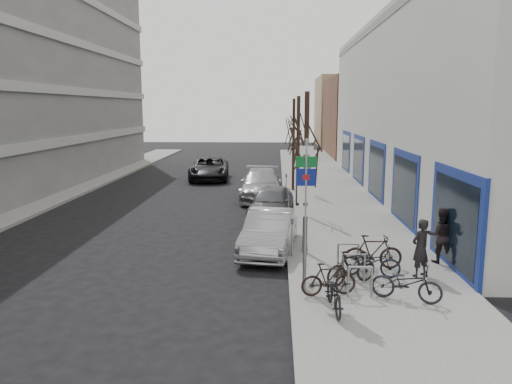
# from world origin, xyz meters

# --- Properties ---
(ground) EXTENTS (120.00, 120.00, 0.00)m
(ground) POSITION_xyz_m (0.00, 0.00, 0.00)
(ground) COLOR black
(ground) RESTS_ON ground
(sidewalk_east) EXTENTS (5.00, 70.00, 0.15)m
(sidewalk_east) POSITION_xyz_m (4.50, 10.00, 0.07)
(sidewalk_east) COLOR slate
(sidewalk_east) RESTS_ON ground
(sidewalk_west) EXTENTS (3.00, 70.00, 0.15)m
(sidewalk_west) POSITION_xyz_m (-11.00, 10.00, 0.07)
(sidewalk_west) COLOR slate
(sidewalk_west) RESTS_ON ground
(brick_building_far) EXTENTS (12.00, 14.00, 8.00)m
(brick_building_far) POSITION_xyz_m (13.00, 40.00, 4.00)
(brick_building_far) COLOR brown
(brick_building_far) RESTS_ON ground
(tan_building_far) EXTENTS (13.00, 12.00, 9.00)m
(tan_building_far) POSITION_xyz_m (13.50, 55.00, 4.50)
(tan_building_far) COLOR #937A5B
(tan_building_far) RESTS_ON ground
(highway_sign_pole) EXTENTS (0.55, 0.10, 4.20)m
(highway_sign_pole) POSITION_xyz_m (2.40, -0.01, 2.46)
(highway_sign_pole) COLOR gray
(highway_sign_pole) RESTS_ON ground
(bike_rack) EXTENTS (0.66, 2.26, 0.83)m
(bike_rack) POSITION_xyz_m (3.80, 0.60, 0.66)
(bike_rack) COLOR gray
(bike_rack) RESTS_ON sidewalk_east
(tree_near) EXTENTS (1.80, 1.80, 5.50)m
(tree_near) POSITION_xyz_m (2.60, 3.50, 4.10)
(tree_near) COLOR black
(tree_near) RESTS_ON ground
(tree_mid) EXTENTS (1.80, 1.80, 5.50)m
(tree_mid) POSITION_xyz_m (2.60, 10.00, 4.10)
(tree_mid) COLOR black
(tree_mid) RESTS_ON ground
(tree_far) EXTENTS (1.80, 1.80, 5.50)m
(tree_far) POSITION_xyz_m (2.60, 16.50, 4.10)
(tree_far) COLOR black
(tree_far) RESTS_ON ground
(meter_front) EXTENTS (0.10, 0.08, 1.27)m
(meter_front) POSITION_xyz_m (2.15, 3.00, 0.92)
(meter_front) COLOR gray
(meter_front) RESTS_ON sidewalk_east
(meter_mid) EXTENTS (0.10, 0.08, 1.27)m
(meter_mid) POSITION_xyz_m (2.15, 8.50, 0.92)
(meter_mid) COLOR gray
(meter_mid) RESTS_ON sidewalk_east
(meter_back) EXTENTS (0.10, 0.08, 1.27)m
(meter_back) POSITION_xyz_m (2.15, 14.00, 0.92)
(meter_back) COLOR gray
(meter_back) RESTS_ON sidewalk_east
(bike_near_left) EXTENTS (0.62, 1.66, 0.99)m
(bike_near_left) POSITION_xyz_m (3.04, -1.43, 0.65)
(bike_near_left) COLOR black
(bike_near_left) RESTS_ON sidewalk_east
(bike_near_right) EXTENTS (1.54, 0.73, 0.90)m
(bike_near_right) POSITION_xyz_m (3.01, -0.44, 0.60)
(bike_near_right) COLOR black
(bike_near_right) RESTS_ON sidewalk_east
(bike_mid_curb) EXTENTS (1.77, 0.81, 1.04)m
(bike_mid_curb) POSITION_xyz_m (4.36, 1.09, 0.67)
(bike_mid_curb) COLOR black
(bike_mid_curb) RESTS_ON sidewalk_east
(bike_mid_inner) EXTENTS (1.68, 1.23, 1.00)m
(bike_mid_inner) POSITION_xyz_m (3.72, 0.44, 0.65)
(bike_mid_inner) COLOR black
(bike_mid_inner) RESTS_ON sidewalk_east
(bike_far_curb) EXTENTS (1.83, 1.15, 1.07)m
(bike_far_curb) POSITION_xyz_m (4.93, -0.70, 0.69)
(bike_far_curb) COLOR black
(bike_far_curb) RESTS_ON sidewalk_east
(bike_far_inner) EXTENTS (1.82, 0.63, 1.09)m
(bike_far_inner) POSITION_xyz_m (4.56, 1.79, 0.69)
(bike_far_inner) COLOR black
(bike_far_inner) RESTS_ON sidewalk_east
(parked_car_front) EXTENTS (2.11, 4.58, 1.45)m
(parked_car_front) POSITION_xyz_m (1.40, 3.90, 0.73)
(parked_car_front) COLOR #9E9EA2
(parked_car_front) RESTS_ON ground
(parked_car_mid) EXTENTS (2.33, 4.63, 1.51)m
(parked_car_mid) POSITION_xyz_m (1.40, 9.21, 0.76)
(parked_car_mid) COLOR #494A4E
(parked_car_mid) RESTS_ON ground
(parked_car_back) EXTENTS (2.37, 5.62, 1.62)m
(parked_car_back) POSITION_xyz_m (0.80, 14.17, 0.81)
(parked_car_back) COLOR #939398
(parked_car_back) RESTS_ON ground
(lane_car) EXTENTS (3.04, 5.83, 1.57)m
(lane_car) POSITION_xyz_m (-3.09, 21.60, 0.78)
(lane_car) COLOR black
(lane_car) RESTS_ON ground
(pedestrian_near) EXTENTS (0.74, 0.68, 1.70)m
(pedestrian_near) POSITION_xyz_m (5.79, 1.18, 1.00)
(pedestrian_near) COLOR black
(pedestrian_near) RESTS_ON sidewalk_east
(pedestrian_far) EXTENTS (0.72, 0.54, 1.78)m
(pedestrian_far) POSITION_xyz_m (6.80, 2.55, 1.04)
(pedestrian_far) COLOR black
(pedestrian_far) RESTS_ON sidewalk_east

